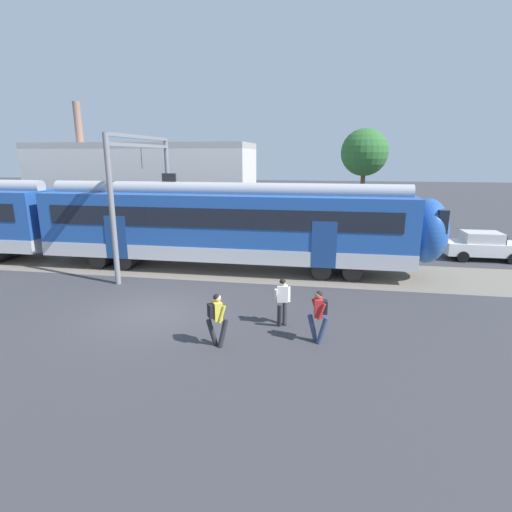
% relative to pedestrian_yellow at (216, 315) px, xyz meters
% --- Properties ---
extents(ground_plane, '(160.00, 160.00, 0.00)m').
position_rel_pedestrian_yellow_xyz_m(ground_plane, '(-3.00, 2.12, -0.99)').
color(ground_plane, '#38383D').
extents(track_bed, '(80.00, 4.40, 0.01)m').
position_rel_pedestrian_yellow_xyz_m(track_bed, '(-12.87, 8.30, -0.98)').
color(track_bed, slate).
rests_on(track_bed, ground).
extents(pedestrian_yellow, '(0.71, 0.51, 1.67)m').
position_rel_pedestrian_yellow_xyz_m(pedestrian_yellow, '(0.00, 0.00, 0.00)').
color(pedestrian_yellow, '#28282D').
rests_on(pedestrian_yellow, ground).
extents(pedestrian_white, '(0.54, 0.67, 1.67)m').
position_rel_pedestrian_yellow_xyz_m(pedestrian_white, '(1.77, 1.83, -0.03)').
color(pedestrian_white, '#28282D').
rests_on(pedestrian_white, ground).
extents(pedestrian_red, '(0.66, 0.54, 1.67)m').
position_rel_pedestrian_yellow_xyz_m(pedestrian_red, '(2.99, 0.78, 0.00)').
color(pedestrian_red, navy).
rests_on(pedestrian_red, ground).
extents(parked_car_white, '(4.00, 1.76, 1.54)m').
position_rel_pedestrian_yellow_xyz_m(parked_car_white, '(11.70, 12.45, -0.21)').
color(parked_car_white, silver).
rests_on(parked_car_white, ground).
extents(catenary_gantry, '(0.24, 6.64, 6.53)m').
position_rel_pedestrian_yellow_xyz_m(catenary_gantry, '(-5.94, 8.30, 3.32)').
color(catenary_gantry, gray).
rests_on(catenary_gantry, ground).
extents(background_building, '(15.27, 5.00, 9.20)m').
position_rel_pedestrian_yellow_xyz_m(background_building, '(-9.61, 16.13, 2.22)').
color(background_building, beige).
rests_on(background_building, ground).
extents(street_tree_right, '(3.26, 3.26, 7.43)m').
position_rel_pedestrian_yellow_xyz_m(street_tree_right, '(5.65, 18.99, 4.76)').
color(street_tree_right, brown).
rests_on(street_tree_right, ground).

